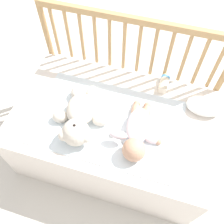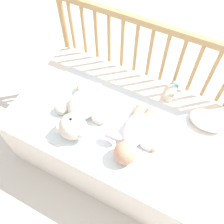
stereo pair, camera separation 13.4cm
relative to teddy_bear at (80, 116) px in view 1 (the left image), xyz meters
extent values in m
plane|color=silver|center=(0.16, 0.09, -0.50)|extent=(12.00, 12.00, 0.00)
cube|color=white|center=(0.16, 0.09, -0.28)|extent=(1.13, 0.71, 0.44)
cylinder|color=tan|center=(-0.39, 0.47, -0.09)|extent=(0.04, 0.04, 0.82)
cylinder|color=tan|center=(0.70, 0.47, -0.09)|extent=(0.04, 0.04, 0.82)
cube|color=tan|center=(0.16, 0.47, 0.31)|extent=(1.09, 0.03, 0.04)
cylinder|color=tan|center=(-0.33, 0.47, 0.11)|extent=(0.02, 0.02, 0.35)
cylinder|color=tan|center=(-0.24, 0.47, 0.11)|extent=(0.02, 0.02, 0.35)
cylinder|color=tan|center=(-0.15, 0.47, 0.11)|extent=(0.02, 0.02, 0.35)
cylinder|color=tan|center=(-0.06, 0.47, 0.11)|extent=(0.02, 0.02, 0.35)
cylinder|color=tan|center=(0.02, 0.47, 0.11)|extent=(0.02, 0.02, 0.35)
cylinder|color=tan|center=(0.11, 0.47, 0.11)|extent=(0.02, 0.02, 0.35)
cylinder|color=tan|center=(0.20, 0.47, 0.11)|extent=(0.02, 0.02, 0.35)
cylinder|color=tan|center=(0.29, 0.47, 0.11)|extent=(0.02, 0.02, 0.35)
cylinder|color=tan|center=(0.38, 0.47, 0.11)|extent=(0.02, 0.02, 0.35)
cylinder|color=tan|center=(0.47, 0.47, 0.11)|extent=(0.02, 0.02, 0.35)
cylinder|color=tan|center=(0.55, 0.47, 0.11)|extent=(0.02, 0.02, 0.35)
cylinder|color=tan|center=(0.64, 0.47, 0.11)|extent=(0.02, 0.02, 0.35)
cube|color=white|center=(0.14, 0.05, -0.06)|extent=(0.81, 0.51, 0.01)
ellipsoid|color=silver|center=(-0.01, 0.05, 0.00)|extent=(0.19, 0.22, 0.12)
sphere|color=silver|center=(0.02, -0.10, 0.01)|extent=(0.14, 0.14, 0.14)
sphere|color=beige|center=(0.02, -0.10, 0.05)|extent=(0.06, 0.06, 0.06)
sphere|color=black|center=(0.02, -0.10, 0.08)|extent=(0.02, 0.02, 0.02)
sphere|color=silver|center=(0.08, -0.11, 0.02)|extent=(0.06, 0.06, 0.06)
sphere|color=silver|center=(-0.03, -0.14, 0.02)|extent=(0.06, 0.06, 0.06)
ellipsoid|color=silver|center=(0.11, 0.03, -0.03)|extent=(0.10, 0.09, 0.07)
ellipsoid|color=silver|center=(-0.11, -0.02, -0.03)|extent=(0.10, 0.09, 0.07)
ellipsoid|color=silver|center=(0.01, 0.18, -0.02)|extent=(0.09, 0.11, 0.08)
ellipsoid|color=silver|center=(-0.08, 0.16, -0.02)|extent=(0.09, 0.11, 0.08)
ellipsoid|color=white|center=(0.31, 0.05, -0.02)|extent=(0.14, 0.23, 0.08)
sphere|color=tan|center=(0.32, -0.10, 0.00)|extent=(0.12, 0.12, 0.12)
ellipsoid|color=white|center=(0.40, 0.00, -0.04)|extent=(0.09, 0.05, 0.04)
ellipsoid|color=white|center=(0.23, -0.05, 0.01)|extent=(0.09, 0.05, 0.04)
sphere|color=tan|center=(0.43, 0.00, -0.04)|extent=(0.04, 0.04, 0.04)
sphere|color=tan|center=(0.20, -0.02, -0.04)|extent=(0.04, 0.04, 0.04)
ellipsoid|color=tan|center=(0.33, 0.16, -0.04)|extent=(0.06, 0.09, 0.05)
ellipsoid|color=tan|center=(0.27, 0.15, -0.04)|extent=(0.06, 0.09, 0.05)
sphere|color=tan|center=(0.33, 0.20, -0.04)|extent=(0.04, 0.04, 0.04)
sphere|color=tan|center=(0.27, 0.20, -0.04)|extent=(0.04, 0.04, 0.04)
ellipsoid|color=white|center=(0.63, 0.28, -0.03)|extent=(0.20, 0.13, 0.06)
cylinder|color=#F4E5CC|center=(0.39, 0.38, -0.03)|extent=(0.05, 0.10, 0.05)
cylinder|color=#4C99D8|center=(0.39, 0.43, -0.03)|extent=(0.06, 0.02, 0.06)
sphere|color=#EAC67F|center=(0.39, 0.45, -0.03)|extent=(0.04, 0.04, 0.04)
camera|label=1|loc=(0.37, -0.63, 1.12)|focal=40.00mm
camera|label=2|loc=(0.50, -0.58, 1.12)|focal=40.00mm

